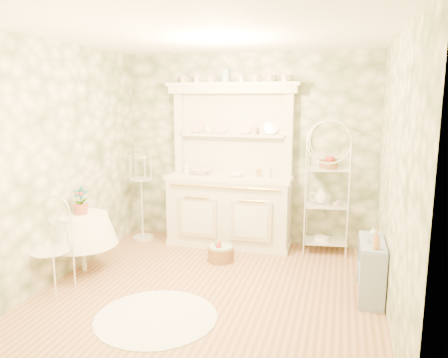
% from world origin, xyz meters
% --- Properties ---
extents(floor, '(3.60, 3.60, 0.00)m').
position_xyz_m(floor, '(0.00, 0.00, 0.00)').
color(floor, tan).
rests_on(floor, ground).
extents(ceiling, '(3.60, 3.60, 0.00)m').
position_xyz_m(ceiling, '(0.00, 0.00, 2.70)').
color(ceiling, white).
rests_on(ceiling, floor).
extents(wall_left, '(3.60, 3.60, 0.00)m').
position_xyz_m(wall_left, '(-1.80, 0.00, 1.35)').
color(wall_left, beige).
rests_on(wall_left, floor).
extents(wall_right, '(3.60, 3.60, 0.00)m').
position_xyz_m(wall_right, '(1.80, 0.00, 1.35)').
color(wall_right, beige).
rests_on(wall_right, floor).
extents(wall_back, '(3.60, 3.60, 0.00)m').
position_xyz_m(wall_back, '(0.00, 1.80, 1.35)').
color(wall_back, beige).
rests_on(wall_back, floor).
extents(wall_front, '(3.60, 3.60, 0.00)m').
position_xyz_m(wall_front, '(0.00, -1.80, 1.35)').
color(wall_front, beige).
rests_on(wall_front, floor).
extents(kitchen_dresser, '(1.87, 0.61, 2.29)m').
position_xyz_m(kitchen_dresser, '(-0.20, 1.52, 1.15)').
color(kitchen_dresser, silver).
rests_on(kitchen_dresser, floor).
extents(bakers_rack, '(0.62, 0.48, 1.86)m').
position_xyz_m(bakers_rack, '(1.14, 1.59, 0.93)').
color(bakers_rack, white).
rests_on(bakers_rack, floor).
extents(side_shelf, '(0.31, 0.70, 0.59)m').
position_xyz_m(side_shelf, '(1.66, 0.28, 0.29)').
color(side_shelf, '#8D9CB7').
rests_on(side_shelf, floor).
extents(round_table, '(0.79, 0.79, 0.67)m').
position_xyz_m(round_table, '(-1.66, 0.10, 0.33)').
color(round_table, white).
rests_on(round_table, floor).
extents(cafe_chair, '(0.37, 0.37, 0.76)m').
position_xyz_m(cafe_chair, '(-1.68, -0.48, 0.38)').
color(cafe_chair, white).
rests_on(cafe_chair, floor).
extents(birdcage_stand, '(0.37, 0.37, 1.50)m').
position_xyz_m(birdcage_stand, '(-1.51, 1.43, 0.75)').
color(birdcage_stand, white).
rests_on(birdcage_stand, floor).
extents(floor_basket, '(0.33, 0.33, 0.20)m').
position_xyz_m(floor_basket, '(-0.14, 0.86, 0.10)').
color(floor_basket, olive).
rests_on(floor_basket, floor).
extents(lace_rug, '(1.28, 1.28, 0.01)m').
position_xyz_m(lace_rug, '(-0.34, -0.74, 0.00)').
color(lace_rug, white).
rests_on(lace_rug, floor).
extents(bowl_floral, '(0.30, 0.30, 0.07)m').
position_xyz_m(bowl_floral, '(-0.62, 1.52, 1.02)').
color(bowl_floral, white).
rests_on(bowl_floral, kitchen_dresser).
extents(bowl_white, '(0.27, 0.27, 0.07)m').
position_xyz_m(bowl_white, '(-0.08, 1.44, 1.02)').
color(bowl_white, white).
rests_on(bowl_white, kitchen_dresser).
extents(cup_left, '(0.11, 0.11, 0.09)m').
position_xyz_m(cup_left, '(-0.55, 1.68, 1.61)').
color(cup_left, white).
rests_on(cup_left, kitchen_dresser).
extents(cup_right, '(0.14, 0.14, 0.10)m').
position_xyz_m(cup_right, '(0.11, 1.68, 1.61)').
color(cup_right, white).
rests_on(cup_right, kitchen_dresser).
extents(potted_geranium, '(0.20, 0.17, 0.33)m').
position_xyz_m(potted_geranium, '(-1.65, 0.10, 0.85)').
color(potted_geranium, '#3F7238').
rests_on(potted_geranium, round_table).
extents(bottle_amber, '(0.10, 0.10, 0.18)m').
position_xyz_m(bottle_amber, '(1.68, 0.03, 0.68)').
color(bottle_amber, '#B47845').
rests_on(bottle_amber, side_shelf).
extents(bottle_blue, '(0.05, 0.05, 0.09)m').
position_xyz_m(bottle_blue, '(1.60, 0.24, 0.65)').
color(bottle_blue, '#90BDCD').
rests_on(bottle_blue, side_shelf).
extents(bottle_glass, '(0.10, 0.10, 0.10)m').
position_xyz_m(bottle_glass, '(1.68, 0.48, 0.65)').
color(bottle_glass, silver).
rests_on(bottle_glass, side_shelf).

